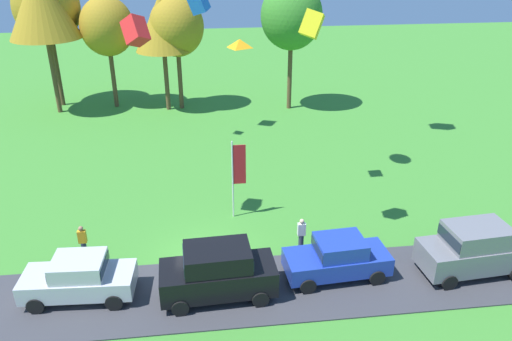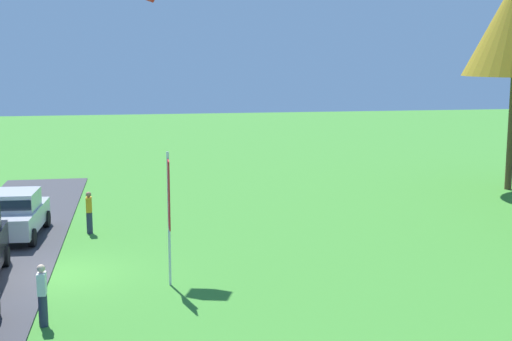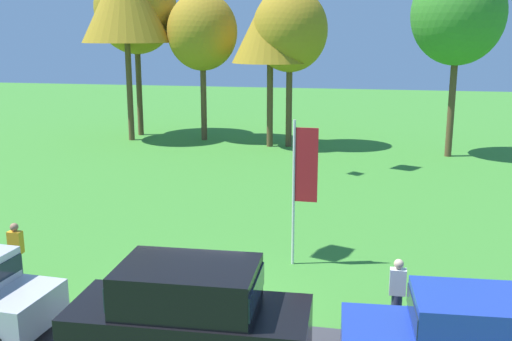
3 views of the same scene
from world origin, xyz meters
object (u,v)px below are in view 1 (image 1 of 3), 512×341
Objects in this scene: tree_left_of_center at (162,23)px; tree_right_of_center at (177,27)px; person_watching_sky at (301,235)px; tree_lone_near at (107,27)px; tree_center_back at (41,2)px; kite_diamond_high_left at (240,43)px; car_sedan_mid_row at (338,257)px; car_suv_far_end at (475,247)px; car_suv_near_entrance at (218,270)px; kite_box_high_right at (312,24)px; tree_far_right at (291,16)px; flag_banner at (237,170)px; tree_far_left at (47,7)px; car_sedan_by_flagpole at (79,277)px; kite_box_topmost at (135,31)px; kite_box_over_trees at (198,2)px; person_on_lawn at (83,242)px.

tree_left_of_center is 1.02× the size of tree_right_of_center.
tree_lone_near is (-11.24, 22.92, 5.73)m from person_watching_sky.
kite_diamond_high_left is (12.85, -23.38, 1.28)m from tree_center_back.
car_suv_far_end is (5.87, -0.40, 0.25)m from car_sedan_mid_row.
car_suv_near_entrance is 1.04× the size of car_sedan_mid_row.
kite_box_high_right reaches higher than tree_left_of_center.
car_suv_near_entrance is 0.46× the size of tree_far_right.
flag_banner reaches higher than car_sedan_mid_row.
kite_diamond_high_left is at bearing 50.21° from car_suv_near_entrance.
tree_far_left is 28.52m from kite_diamond_high_left.
car_sedan_by_flagpole is 27.71m from tree_far_left.
tree_left_of_center is at bearing 174.84° from tree_far_right.
kite_diamond_high_left is at bearing -48.47° from kite_box_topmost.
person_watching_sky is at bearing -72.46° from tree_left_of_center.
car_sedan_mid_row reaches higher than person_watching_sky.
tree_left_of_center reaches higher than tree_right_of_center.
car_suv_near_entrance is at bearing -89.88° from kite_box_over_trees.
car_suv_near_entrance is 25.16m from tree_left_of_center.
person_watching_sky is at bearing -24.42° from kite_box_topmost.
car_suv_far_end is at bearing -6.23° from kite_diamond_high_left.
kite_box_over_trees is (-7.24, -4.88, 1.76)m from tree_far_right.
car_suv_near_entrance is 10.54m from kite_box_high_right.
car_suv_near_entrance is 10.62m from kite_box_topmost.
tree_far_left is 1.20× the size of tree_right_of_center.
car_suv_far_end is 0.53× the size of tree_lone_near.
tree_far_right is 13.89× the size of kite_diamond_high_left.
tree_left_of_center is 2.19× the size of flag_banner.
car_suv_far_end is at bearing -3.94° from car_sedan_mid_row.
kite_box_high_right reaches higher than car_sedan_by_flagpole.
kite_box_high_right is (9.77, 3.32, 9.05)m from car_sedan_by_flagpole.
tree_far_left is 2.57× the size of flag_banner.
kite_box_high_right is (7.17, -1.95, 0.44)m from kite_box_topmost.
car_suv_far_end is 0.46× the size of tree_far_right.
tree_far_left reaches higher than tree_right_of_center.
tree_far_left is 22.69m from kite_box_topmost.
tree_far_left is at bearing 117.23° from kite_diamond_high_left.
kite_box_topmost reaches higher than flag_banner.
kite_box_topmost is (2.61, 5.27, 8.62)m from car_sedan_by_flagpole.
car_suv_near_entrance is at bearing -129.79° from kite_diamond_high_left.
tree_center_back is 11.57× the size of kite_box_high_right.
person_on_lawn is 0.16× the size of tree_far_left.
flag_banner is at bearing -80.36° from tree_right_of_center.
tree_far_left is (-6.39, 26.04, 7.00)m from car_sedan_by_flagpole.
kite_box_high_right reaches higher than tree_lone_near.
person_on_lawn is 1.60× the size of kite_box_topmost.
tree_right_of_center is at bearing -11.55° from tree_lone_near.
person_watching_sky is 28.09m from tree_center_back.
tree_left_of_center reaches higher than person_watching_sky.
tree_center_back is at bearing 104.47° from car_sedan_by_flagpole.
car_sedan_mid_row is 23.75m from tree_far_right.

